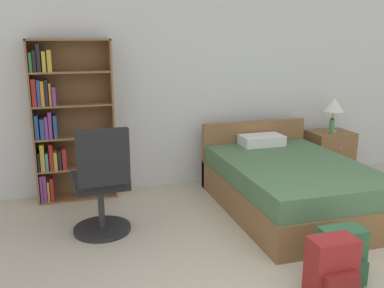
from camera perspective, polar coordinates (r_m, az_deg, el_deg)
name	(u,v)px	position (r m, az deg, el deg)	size (l,w,h in m)	color
wall_back	(203,78)	(5.24, 1.48, 8.78)	(9.00, 0.06, 2.60)	silver
bookshelf	(63,122)	(4.86, -16.80, 2.80)	(0.86, 0.27, 1.77)	brown
bed	(288,184)	(4.65, 12.67, -5.17)	(1.32, 1.96, 0.79)	brown
office_chair	(101,185)	(3.95, -11.98, -5.40)	(0.53, 0.60, 1.04)	#232326
nightstand	(329,154)	(5.87, 17.81, -1.26)	(0.53, 0.44, 0.60)	brown
table_lamp	(334,106)	(5.72, 18.40, 4.88)	(0.26, 0.26, 0.44)	tan
water_bottle	(332,126)	(5.67, 18.14, 2.26)	(0.06, 0.06, 0.20)	#3F8C4C
backpack_green	(342,257)	(3.47, 19.38, -13.99)	(0.33, 0.26, 0.42)	#2D603D
backpack_red	(332,268)	(3.30, 18.21, -15.39)	(0.34, 0.26, 0.42)	maroon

